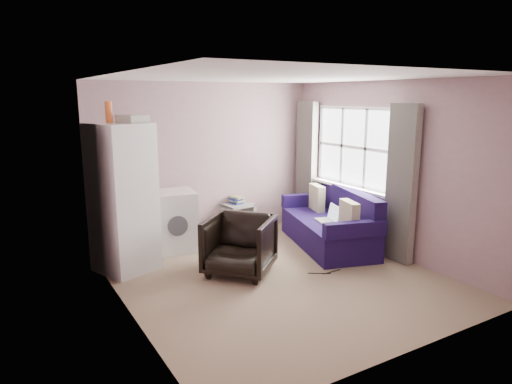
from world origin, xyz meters
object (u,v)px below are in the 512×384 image
(armchair, at_px, (240,242))
(sofa, at_px, (332,225))
(fridge, at_px, (123,197))
(washing_machine, at_px, (173,219))
(side_table, at_px, (236,216))

(armchair, xyz_separation_m, sofa, (1.77, 0.28, -0.10))
(armchair, xyz_separation_m, fridge, (-1.24, 0.89, 0.57))
(washing_machine, height_order, side_table, washing_machine)
(washing_machine, distance_m, side_table, 1.25)
(washing_machine, height_order, sofa, washing_machine)
(fridge, relative_size, sofa, 1.04)
(fridge, xyz_separation_m, washing_machine, (0.83, 0.45, -0.52))
(washing_machine, bearing_deg, sofa, -16.65)
(washing_machine, xyz_separation_m, sofa, (2.18, -1.06, -0.15))
(fridge, xyz_separation_m, sofa, (3.01, -0.61, -0.67))
(armchair, distance_m, side_table, 1.80)
(armchair, distance_m, washing_machine, 1.40)
(washing_machine, relative_size, sofa, 0.42)
(fridge, distance_m, side_table, 2.27)
(fridge, bearing_deg, washing_machine, 6.91)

